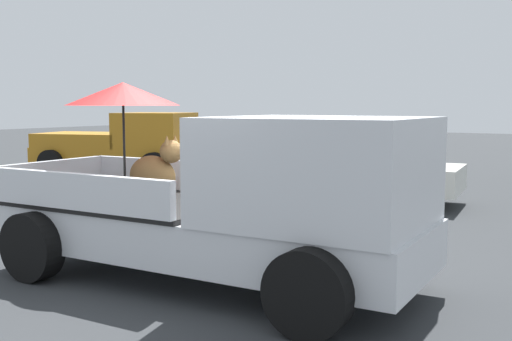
# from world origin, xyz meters

# --- Properties ---
(ground_plane) EXTENTS (80.00, 80.00, 0.00)m
(ground_plane) POSITION_xyz_m (0.00, 0.00, 0.00)
(ground_plane) COLOR #2D3033
(pickup_truck_main) EXTENTS (5.10, 2.35, 2.29)m
(pickup_truck_main) POSITION_xyz_m (0.42, 0.01, 0.98)
(pickup_truck_main) COLOR black
(pickup_truck_main) RESTS_ON ground
(pickup_truck_red) EXTENTS (5.10, 3.12, 1.80)m
(pickup_truck_red) POSITION_xyz_m (-8.35, 7.44, 0.87)
(pickup_truck_red) COLOR black
(pickup_truck_red) RESTS_ON ground
(parked_sedan_near) EXTENTS (4.46, 2.32, 1.33)m
(parked_sedan_near) POSITION_xyz_m (-0.85, 6.33, 0.74)
(parked_sedan_near) COLOR black
(parked_sedan_near) RESTS_ON ground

